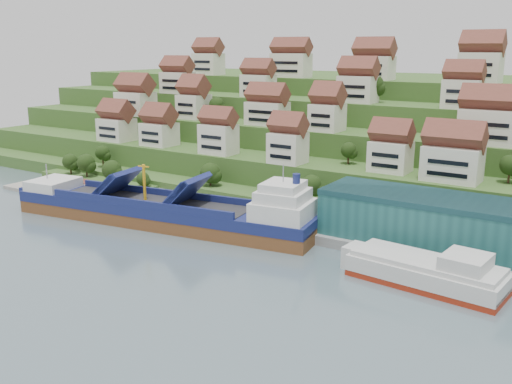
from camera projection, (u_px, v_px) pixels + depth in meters
The scene contains 11 objects.
ground at pixel (210, 237), 128.56m from camera, with size 300.00×300.00×0.00m, color slate.
quay at pixel (320, 230), 129.91m from camera, with size 180.00×14.00×2.20m, color gray.
pebble_beach at pixel (79, 190), 168.83m from camera, with size 45.00×20.00×1.00m, color gray.
hillside at pixel (381, 134), 210.10m from camera, with size 260.00×128.00×31.00m.
hillside_village at pixel (322, 107), 172.79m from camera, with size 155.53×63.27×29.12m.
hillside_trees at pixel (272, 136), 166.22m from camera, with size 139.94×62.53×30.63m.
warehouse at pixel (470, 226), 113.13m from camera, with size 60.00×15.00×10.00m, color #225E5D.
flagpole at pixel (303, 210), 125.42m from camera, with size 1.28×0.16×8.00m.
beach_huts at pixel (71, 185), 168.48m from camera, with size 14.40×3.70×2.20m.
cargo_ship at pixel (167, 212), 136.10m from camera, with size 78.84×23.30×17.28m.
second_ship at pixel (429, 273), 101.83m from camera, with size 28.18×12.70×7.93m.
Camera 1 is at (75.24, -96.73, 41.48)m, focal length 40.00 mm.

